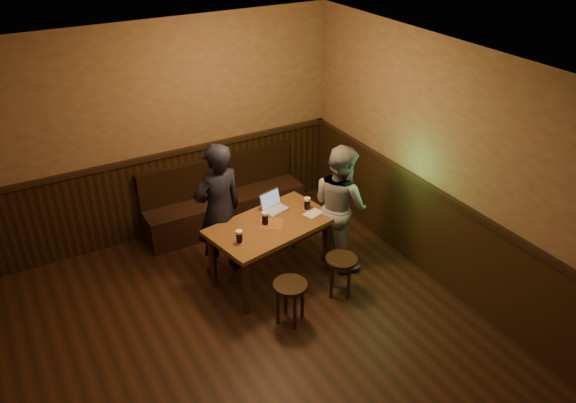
# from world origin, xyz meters

# --- Properties ---
(room) EXTENTS (5.04, 6.04, 2.84)m
(room) POSITION_xyz_m (0.00, 0.22, 1.20)
(room) COLOR black
(room) RESTS_ON ground
(bench) EXTENTS (2.20, 0.50, 0.95)m
(bench) POSITION_xyz_m (0.79, 2.75, 0.31)
(bench) COLOR black
(bench) RESTS_ON ground
(pub_table) EXTENTS (1.54, 1.07, 0.76)m
(pub_table) POSITION_xyz_m (0.79, 1.36, 0.66)
(pub_table) COLOR brown
(pub_table) RESTS_ON ground
(stool_left) EXTENTS (0.42, 0.42, 0.50)m
(stool_left) POSITION_xyz_m (0.60, 0.58, 0.40)
(stool_left) COLOR black
(stool_left) RESTS_ON ground
(stool_right) EXTENTS (0.40, 0.40, 0.49)m
(stool_right) POSITION_xyz_m (1.33, 0.71, 0.39)
(stool_right) COLOR black
(stool_right) RESTS_ON ground
(pint_left) EXTENTS (0.10, 0.10, 0.15)m
(pint_left) POSITION_xyz_m (0.31, 1.19, 0.83)
(pint_left) COLOR red
(pint_left) RESTS_ON pub_table
(pint_mid) EXTENTS (0.10, 0.10, 0.16)m
(pint_mid) POSITION_xyz_m (0.73, 1.38, 0.84)
(pint_mid) COLOR red
(pint_mid) RESTS_ON pub_table
(pint_right) EXTENTS (0.10, 0.10, 0.16)m
(pint_right) POSITION_xyz_m (1.32, 1.43, 0.83)
(pint_right) COLOR red
(pint_right) RESTS_ON pub_table
(laptop) EXTENTS (0.35, 0.31, 0.21)m
(laptop) POSITION_xyz_m (0.97, 1.63, 0.81)
(laptop) COLOR silver
(laptop) RESTS_ON pub_table
(menu) EXTENTS (0.26, 0.21, 0.00)m
(menu) POSITION_xyz_m (1.33, 1.31, 0.76)
(menu) COLOR silver
(menu) RESTS_ON pub_table
(person_suit) EXTENTS (0.65, 0.47, 1.68)m
(person_suit) POSITION_xyz_m (0.33, 1.78, 0.84)
(person_suit) COLOR black
(person_suit) RESTS_ON ground
(person_grey) EXTENTS (0.65, 0.80, 1.55)m
(person_grey) POSITION_xyz_m (1.69, 1.28, 0.78)
(person_grey) COLOR gray
(person_grey) RESTS_ON ground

